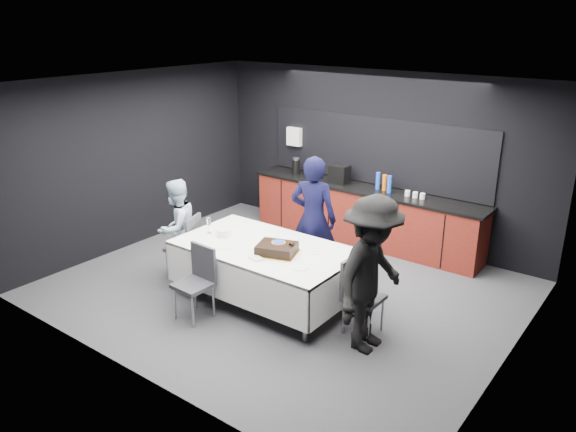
% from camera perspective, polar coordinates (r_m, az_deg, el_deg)
% --- Properties ---
extents(ground, '(6.00, 6.00, 0.00)m').
position_cam_1_polar(ground, '(7.89, -0.44, -7.40)').
color(ground, '#3F4044').
rests_on(ground, ground).
extents(room_shell, '(6.04, 5.04, 2.82)m').
position_cam_1_polar(room_shell, '(7.23, -0.48, 5.83)').
color(room_shell, white).
rests_on(room_shell, ground).
extents(kitchenette, '(4.10, 0.64, 2.05)m').
position_cam_1_polar(kitchenette, '(9.40, 7.69, 0.59)').
color(kitchenette, '#5E160E').
rests_on(kitchenette, ground).
extents(party_table, '(2.32, 1.32, 0.78)m').
position_cam_1_polar(party_table, '(7.33, -2.35, -4.07)').
color(party_table, '#99999E').
rests_on(party_table, ground).
extents(cake_assembly, '(0.61, 0.55, 0.16)m').
position_cam_1_polar(cake_assembly, '(7.02, -1.13, -3.35)').
color(cake_assembly, gold).
rests_on(cake_assembly, party_table).
extents(plate_stack, '(0.20, 0.20, 0.10)m').
position_cam_1_polar(plate_stack, '(7.62, -6.53, -1.68)').
color(plate_stack, white).
rests_on(plate_stack, party_table).
extents(loose_plate_near, '(0.19, 0.19, 0.01)m').
position_cam_1_polar(loose_plate_near, '(7.27, -6.54, -3.15)').
color(loose_plate_near, white).
rests_on(loose_plate_near, party_table).
extents(loose_plate_right_a, '(0.22, 0.22, 0.01)m').
position_cam_1_polar(loose_plate_right_a, '(7.11, 2.88, -3.59)').
color(loose_plate_right_a, white).
rests_on(loose_plate_right_a, party_table).
extents(loose_plate_right_b, '(0.20, 0.20, 0.01)m').
position_cam_1_polar(loose_plate_right_b, '(6.66, 1.24, -5.24)').
color(loose_plate_right_b, white).
rests_on(loose_plate_right_b, party_table).
extents(loose_plate_far, '(0.21, 0.21, 0.01)m').
position_cam_1_polar(loose_plate_far, '(7.51, -1.20, -2.26)').
color(loose_plate_far, white).
rests_on(loose_plate_far, party_table).
extents(fork_pile, '(0.20, 0.15, 0.03)m').
position_cam_1_polar(fork_pile, '(6.89, -3.29, -4.30)').
color(fork_pile, white).
rests_on(fork_pile, party_table).
extents(champagne_flute, '(0.06, 0.06, 0.22)m').
position_cam_1_polar(champagne_flute, '(7.72, -8.07, -0.62)').
color(champagne_flute, white).
rests_on(champagne_flute, party_table).
extents(chair_left, '(0.53, 0.53, 0.92)m').
position_cam_1_polar(chair_left, '(8.17, -10.18, -2.61)').
color(chair_left, '#2F2F35').
rests_on(chair_left, ground).
extents(chair_right, '(0.42, 0.42, 0.92)m').
position_cam_1_polar(chair_right, '(6.74, 7.14, -7.44)').
color(chair_right, '#2F2F35').
rests_on(chair_right, ground).
extents(chair_near, '(0.44, 0.44, 0.92)m').
position_cam_1_polar(chair_near, '(7.09, -9.16, -6.12)').
color(chair_near, '#2F2F35').
rests_on(chair_near, ground).
extents(person_center, '(0.75, 0.60, 1.81)m').
position_cam_1_polar(person_center, '(7.85, 2.59, -0.32)').
color(person_center, black).
rests_on(person_center, ground).
extents(person_left, '(0.61, 0.74, 1.43)m').
position_cam_1_polar(person_left, '(8.22, -11.21, -1.19)').
color(person_left, silver).
rests_on(person_left, ground).
extents(person_right, '(0.68, 1.18, 1.82)m').
position_cam_1_polar(person_right, '(6.25, 8.48, -5.94)').
color(person_right, black).
rests_on(person_right, ground).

